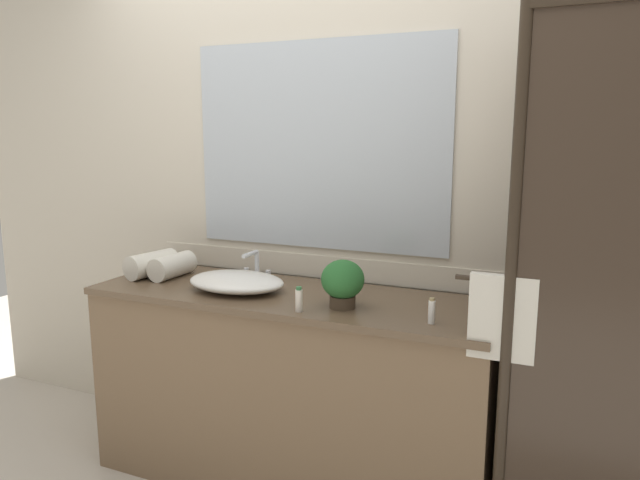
% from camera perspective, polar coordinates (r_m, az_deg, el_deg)
% --- Properties ---
extents(ground_plane, '(8.00, 8.00, 0.00)m').
position_cam_1_polar(ground_plane, '(2.97, -2.87, -22.20)').
color(ground_plane, beige).
extents(wall_back_with_mirror, '(4.40, 0.06, 2.60)m').
position_cam_1_polar(wall_back_with_mirror, '(2.82, 0.01, 4.47)').
color(wall_back_with_mirror, beige).
rests_on(wall_back_with_mirror, ground_plane).
extents(vanity_cabinet, '(1.80, 0.58, 0.90)m').
position_cam_1_polar(vanity_cabinet, '(2.76, -2.86, -14.18)').
color(vanity_cabinet, brown).
rests_on(vanity_cabinet, ground_plane).
extents(shower_enclosure, '(1.20, 0.59, 2.00)m').
position_cam_1_polar(shower_enclosure, '(2.13, 26.95, -6.31)').
color(shower_enclosure, '#2D2319').
rests_on(shower_enclosure, ground_plane).
extents(sink_basin, '(0.45, 0.32, 0.08)m').
position_cam_1_polar(sink_basin, '(2.66, -8.11, -4.03)').
color(sink_basin, white).
rests_on(sink_basin, vanity_cabinet).
extents(faucet, '(0.17, 0.14, 0.15)m').
position_cam_1_polar(faucet, '(2.80, -6.23, -3.00)').
color(faucet, silver).
rests_on(faucet, vanity_cabinet).
extents(potted_plant, '(0.17, 0.17, 0.20)m').
position_cam_1_polar(potted_plant, '(2.36, 2.22, -4.06)').
color(potted_plant, '#473828').
rests_on(potted_plant, vanity_cabinet).
extents(soap_dish, '(0.10, 0.07, 0.04)m').
position_cam_1_polar(soap_dish, '(2.65, 2.21, -4.52)').
color(soap_dish, silver).
rests_on(soap_dish, vanity_cabinet).
extents(amenity_bottle_shampoo, '(0.03, 0.03, 0.10)m').
position_cam_1_polar(amenity_bottle_shampoo, '(2.32, -2.06, -5.81)').
color(amenity_bottle_shampoo, silver).
rests_on(amenity_bottle_shampoo, vanity_cabinet).
extents(amenity_bottle_body_wash, '(0.03, 0.03, 0.10)m').
position_cam_1_polar(amenity_bottle_body_wash, '(2.22, 10.79, -6.80)').
color(amenity_bottle_body_wash, white).
rests_on(amenity_bottle_body_wash, vanity_cabinet).
extents(rolled_towel_near_edge, '(0.16, 0.27, 0.12)m').
position_cam_1_polar(rolled_towel_near_edge, '(3.00, -16.02, -2.27)').
color(rolled_towel_near_edge, silver).
rests_on(rolled_towel_near_edge, vanity_cabinet).
extents(rolled_towel_middle, '(0.12, 0.25, 0.11)m').
position_cam_1_polar(rolled_towel_middle, '(2.95, -14.12, -2.46)').
color(rolled_towel_middle, silver).
rests_on(rolled_towel_middle, vanity_cabinet).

